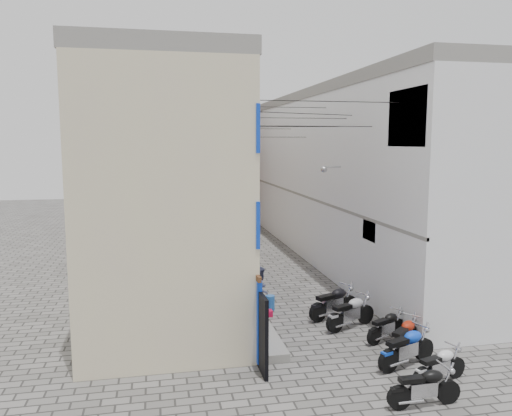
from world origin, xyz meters
TOP-DOWN VIEW (x-y plane):
  - ground at (0.00, 0.00)m, footprint 90.00×90.00m
  - plinth at (-2.05, 13.00)m, footprint 0.90×26.00m
  - building_left at (-4.98, 12.95)m, footprint 5.10×27.00m
  - building_right at (5.00, 13.00)m, footprint 5.94×26.00m
  - building_far_brick_left at (-2.00, 28.00)m, footprint 6.00×6.00m
  - building_far_brick_right at (3.00, 30.00)m, footprint 5.00×6.00m
  - building_far_concrete at (0.00, 34.00)m, footprint 8.00×5.00m
  - far_shopfront at (0.00, 25.20)m, footprint 2.00×0.30m
  - overhead_wires at (0.00, 7.64)m, footprint 5.80×13.02m
  - motorcycle_a at (0.87, -2.94)m, footprint 1.88×0.62m
  - motorcycle_b at (1.88, -1.95)m, footprint 1.88×1.05m
  - motorcycle_c at (1.52, -0.89)m, footprint 2.19×1.33m
  - motorcycle_d at (1.90, -0.06)m, footprint 1.93×1.73m
  - motorcycle_e at (1.82, 0.95)m, footprint 1.85×1.28m
  - motorcycle_f at (1.10, 2.17)m, footprint 2.20×1.43m
  - motorcycle_g at (0.90, 3.23)m, footprint 2.28×1.45m
  - person_a at (-2.35, 3.36)m, footprint 0.68×0.78m
  - person_b at (-1.70, 3.63)m, footprint 0.95×1.01m
  - water_jug_near at (-1.14, 4.52)m, footprint 0.45×0.45m
  - water_jug_far at (-1.50, 4.69)m, footprint 0.36×0.36m
  - red_crate at (-1.40, 3.85)m, footprint 0.37×0.28m

SIDE VIEW (x-z plane):
  - ground at x=0.00m, z-range 0.00..0.00m
  - red_crate at x=-1.40m, z-range 0.00..0.22m
  - plinth at x=-2.05m, z-range 0.00..0.25m
  - water_jug_near at x=-1.14m, z-range 0.00..0.55m
  - water_jug_far at x=-1.50m, z-range 0.00..0.56m
  - motorcycle_e at x=1.82m, z-range 0.00..1.03m
  - motorcycle_b at x=1.88m, z-range 0.00..1.04m
  - motorcycle_a at x=0.87m, z-range 0.00..1.09m
  - motorcycle_d at x=1.90m, z-range 0.00..1.14m
  - motorcycle_c at x=1.52m, z-range 0.00..1.21m
  - motorcycle_f at x=1.10m, z-range 0.00..1.22m
  - motorcycle_g at x=0.90m, z-range 0.00..1.26m
  - person_b at x=-1.70m, z-range 0.25..1.90m
  - person_a at x=-2.35m, z-range 0.25..2.06m
  - far_shopfront at x=0.00m, z-range 0.00..2.40m
  - building_far_brick_right at x=3.00m, z-range 0.00..8.00m
  - building_left at x=-4.98m, z-range 0.00..9.00m
  - building_right at x=5.00m, z-range 0.01..9.01m
  - building_far_brick_left at x=-2.00m, z-range 0.00..10.00m
  - building_far_concrete at x=0.00m, z-range 0.00..11.00m
  - overhead_wires at x=0.00m, z-range 6.46..7.79m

